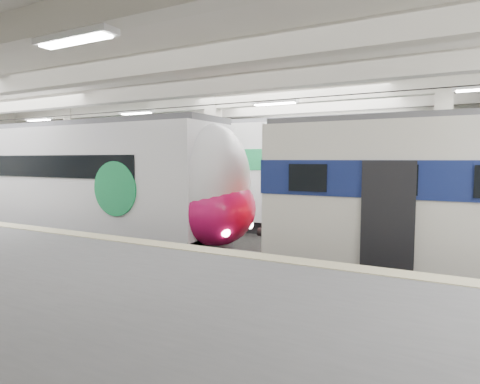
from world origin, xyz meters
The scene contains 3 objects.
station_hall centered at (0.00, -1.74, 3.24)m, with size 36.00×24.00×5.75m.
modern_emu centered at (-6.10, 0.00, 2.15)m, with size 13.53×2.79×4.38m.
far_train centered at (-3.05, 5.50, 2.43)m, with size 15.01×3.75×4.72m.
Camera 1 is at (5.24, -10.45, 3.06)m, focal length 30.00 mm.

